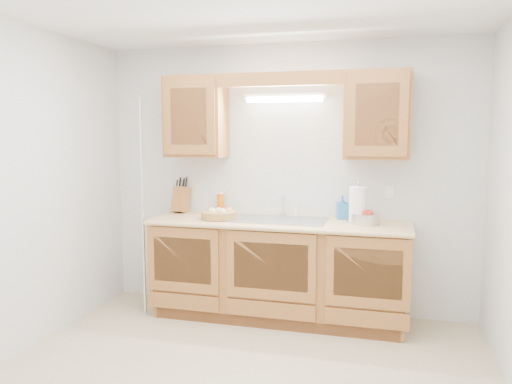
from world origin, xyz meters
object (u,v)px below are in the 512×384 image
(fruit_basket, at_px, (219,214))
(knife_block, at_px, (181,199))
(apple_bowl, at_px, (365,218))
(paper_towel, at_px, (358,205))

(fruit_basket, relative_size, knife_block, 1.15)
(apple_bowl, bearing_deg, fruit_basket, -176.69)
(fruit_basket, distance_m, apple_bowl, 1.30)
(knife_block, bearing_deg, fruit_basket, -21.21)
(knife_block, xyz_separation_m, apple_bowl, (1.79, -0.20, -0.07))
(paper_towel, height_order, apple_bowl, paper_towel)
(fruit_basket, xyz_separation_m, paper_towel, (1.23, 0.10, 0.11))
(paper_towel, bearing_deg, apple_bowl, -17.54)
(paper_towel, bearing_deg, fruit_basket, -175.52)
(fruit_basket, relative_size, paper_towel, 1.11)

